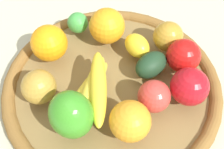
{
  "coord_description": "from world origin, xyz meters",
  "views": [
    {
      "loc": [
        0.2,
        0.31,
        0.54
      ],
      "look_at": [
        0.0,
        0.0,
        0.06
      ],
      "focal_mm": 46.81,
      "sensor_mm": 36.0,
      "label": 1
    }
  ],
  "objects_px": {
    "lime_0": "(78,23)",
    "lemon_0": "(137,46)",
    "orange_0": "(107,26)",
    "apple_0": "(183,56)",
    "orange_1": "(49,43)",
    "orange_2": "(130,121)",
    "apple_2": "(154,96)",
    "apple_1": "(190,87)",
    "banana_bunch": "(92,90)",
    "apple_3": "(39,87)",
    "avocado": "(151,65)",
    "bell_pepper": "(71,115)",
    "apple_4": "(168,36)"
  },
  "relations": [
    {
      "from": "apple_4",
      "to": "avocado",
      "type": "relative_size",
      "value": 0.9
    },
    {
      "from": "apple_2",
      "to": "bell_pepper",
      "type": "relative_size",
      "value": 0.66
    },
    {
      "from": "banana_bunch",
      "to": "lime_0",
      "type": "bearing_deg",
      "value": -110.68
    },
    {
      "from": "apple_3",
      "to": "lime_0",
      "type": "xyz_separation_m",
      "value": [
        -0.16,
        -0.13,
        -0.01
      ]
    },
    {
      "from": "lime_0",
      "to": "orange_2",
      "type": "relative_size",
      "value": 0.65
    },
    {
      "from": "lime_0",
      "to": "apple_0",
      "type": "height_order",
      "value": "apple_0"
    },
    {
      "from": "apple_0",
      "to": "lime_0",
      "type": "bearing_deg",
      "value": -58.86
    },
    {
      "from": "orange_2",
      "to": "apple_0",
      "type": "distance_m",
      "value": 0.2
    },
    {
      "from": "apple_4",
      "to": "orange_2",
      "type": "relative_size",
      "value": 0.89
    },
    {
      "from": "orange_0",
      "to": "apple_2",
      "type": "xyz_separation_m",
      "value": [
        0.02,
        0.21,
        -0.01
      ]
    },
    {
      "from": "apple_4",
      "to": "apple_1",
      "type": "bearing_deg",
      "value": 67.49
    },
    {
      "from": "banana_bunch",
      "to": "lemon_0",
      "type": "xyz_separation_m",
      "value": [
        -0.15,
        -0.05,
        -0.01
      ]
    },
    {
      "from": "orange_0",
      "to": "apple_1",
      "type": "distance_m",
      "value": 0.23
    },
    {
      "from": "lime_0",
      "to": "banana_bunch",
      "type": "relative_size",
      "value": 0.3
    },
    {
      "from": "banana_bunch",
      "to": "avocado",
      "type": "bearing_deg",
      "value": 176.63
    },
    {
      "from": "lemon_0",
      "to": "lime_0",
      "type": "bearing_deg",
      "value": -60.87
    },
    {
      "from": "lime_0",
      "to": "apple_0",
      "type": "bearing_deg",
      "value": 121.14
    },
    {
      "from": "lime_0",
      "to": "apple_0",
      "type": "distance_m",
      "value": 0.26
    },
    {
      "from": "orange_0",
      "to": "orange_1",
      "type": "relative_size",
      "value": 1.02
    },
    {
      "from": "apple_3",
      "to": "orange_2",
      "type": "distance_m",
      "value": 0.19
    },
    {
      "from": "orange_0",
      "to": "bell_pepper",
      "type": "distance_m",
      "value": 0.24
    },
    {
      "from": "banana_bunch",
      "to": "apple_1",
      "type": "distance_m",
      "value": 0.19
    },
    {
      "from": "banana_bunch",
      "to": "apple_0",
      "type": "bearing_deg",
      "value": 171.18
    },
    {
      "from": "avocado",
      "to": "lemon_0",
      "type": "xyz_separation_m",
      "value": [
        -0.01,
        -0.06,
        -0.0
      ]
    },
    {
      "from": "lime_0",
      "to": "orange_0",
      "type": "relative_size",
      "value": 0.6
    },
    {
      "from": "bell_pepper",
      "to": "lemon_0",
      "type": "relative_size",
      "value": 1.49
    },
    {
      "from": "lime_0",
      "to": "orange_1",
      "type": "distance_m",
      "value": 0.1
    },
    {
      "from": "apple_4",
      "to": "avocado",
      "type": "bearing_deg",
      "value": 27.59
    },
    {
      "from": "apple_4",
      "to": "bell_pepper",
      "type": "relative_size",
      "value": 0.7
    },
    {
      "from": "apple_3",
      "to": "orange_1",
      "type": "distance_m",
      "value": 0.11
    },
    {
      "from": "banana_bunch",
      "to": "orange_1",
      "type": "height_order",
      "value": "orange_1"
    },
    {
      "from": "banana_bunch",
      "to": "apple_0",
      "type": "height_order",
      "value": "apple_0"
    },
    {
      "from": "lime_0",
      "to": "apple_1",
      "type": "relative_size",
      "value": 0.65
    },
    {
      "from": "apple_3",
      "to": "apple_0",
      "type": "distance_m",
      "value": 0.31
    },
    {
      "from": "banana_bunch",
      "to": "bell_pepper",
      "type": "distance_m",
      "value": 0.07
    },
    {
      "from": "apple_3",
      "to": "orange_1",
      "type": "xyz_separation_m",
      "value": [
        -0.07,
        -0.09,
        0.01
      ]
    },
    {
      "from": "orange_0",
      "to": "lemon_0",
      "type": "relative_size",
      "value": 1.26
    },
    {
      "from": "banana_bunch",
      "to": "lemon_0",
      "type": "bearing_deg",
      "value": -160.11
    },
    {
      "from": "apple_2",
      "to": "bell_pepper",
      "type": "bearing_deg",
      "value": -14.53
    },
    {
      "from": "apple_3",
      "to": "apple_2",
      "type": "distance_m",
      "value": 0.23
    },
    {
      "from": "apple_3",
      "to": "apple_1",
      "type": "distance_m",
      "value": 0.3
    },
    {
      "from": "orange_0",
      "to": "apple_0",
      "type": "xyz_separation_m",
      "value": [
        -0.09,
        0.16,
        -0.0
      ]
    },
    {
      "from": "apple_2",
      "to": "apple_0",
      "type": "height_order",
      "value": "apple_0"
    },
    {
      "from": "orange_2",
      "to": "apple_0",
      "type": "relative_size",
      "value": 1.05
    },
    {
      "from": "apple_4",
      "to": "orange_2",
      "type": "height_order",
      "value": "orange_2"
    },
    {
      "from": "apple_0",
      "to": "apple_4",
      "type": "bearing_deg",
      "value": -99.76
    },
    {
      "from": "avocado",
      "to": "lemon_0",
      "type": "distance_m",
      "value": 0.06
    },
    {
      "from": "apple_2",
      "to": "apple_1",
      "type": "distance_m",
      "value": 0.07
    },
    {
      "from": "apple_0",
      "to": "avocado",
      "type": "bearing_deg",
      "value": -19.72
    },
    {
      "from": "lime_0",
      "to": "lemon_0",
      "type": "xyz_separation_m",
      "value": [
        -0.08,
        0.14,
        -0.0
      ]
    }
  ]
}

